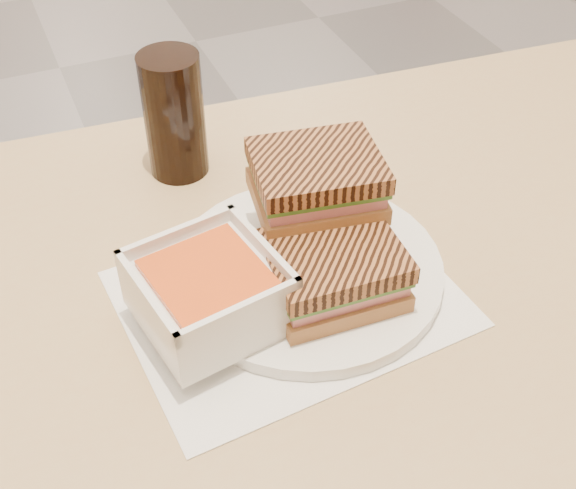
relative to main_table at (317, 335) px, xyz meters
name	(u,v)px	position (x,y,z in m)	size (l,w,h in m)	color
main_table	(317,335)	(0.00, 0.00, 0.00)	(1.25, 0.79, 0.75)	tan
tray_liner	(289,298)	(-0.05, -0.03, 0.11)	(0.34, 0.28, 0.00)	white
plate	(307,269)	(-0.02, -0.01, 0.12)	(0.28, 0.28, 0.02)	white
soup_bowl	(209,294)	(-0.13, -0.04, 0.16)	(0.15, 0.15, 0.07)	white
panini_lower	(333,270)	(-0.01, -0.06, 0.16)	(0.13, 0.11, 0.06)	#99663B
panini_upper	(317,181)	(0.00, 0.02, 0.21)	(0.14, 0.12, 0.06)	#99663B
cola_glass	(174,116)	(-0.09, 0.22, 0.19)	(0.07, 0.07, 0.15)	black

